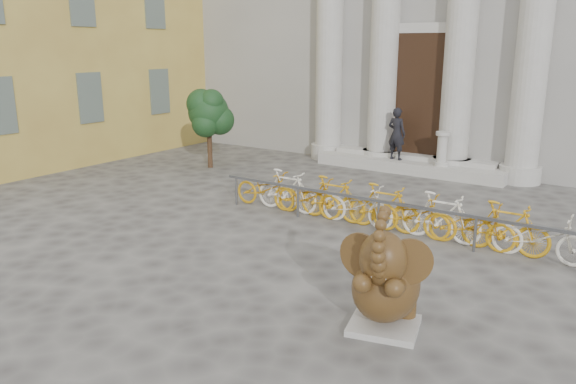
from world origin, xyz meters
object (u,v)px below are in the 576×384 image
Objects in this scene: bike_rack at (384,207)px; elephant_statue at (386,285)px; pedestrian at (397,134)px; tree at (209,113)px.

elephant_statue is at bearing -65.09° from bike_rack.
elephant_statue reaches higher than bike_rack.
pedestrian reaches higher than elephant_statue.
tree reaches higher than bike_rack.
bike_rack is 3.20× the size of tree.
bike_rack is (-1.87, 4.03, -0.18)m from elephant_statue.
bike_rack is 4.97× the size of pedestrian.
elephant_statue is 10.43m from pedestrian.
pedestrian is (5.12, 2.93, -0.59)m from tree.
elephant_statue is 1.16× the size of pedestrian.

